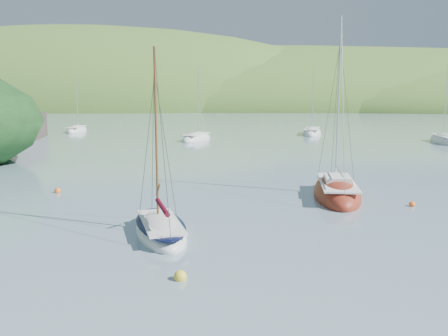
{
  "coord_description": "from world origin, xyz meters",
  "views": [
    {
      "loc": [
        2.52,
        -21.23,
        7.26
      ],
      "look_at": [
        1.31,
        8.0,
        2.45
      ],
      "focal_mm": 40.0,
      "sensor_mm": 36.0,
      "label": 1
    }
  ],
  "objects_px": {
    "daysailer_white": "(161,230)",
    "distant_sloop_d": "(445,141)",
    "distant_sloop_a": "(196,139)",
    "distant_sloop_b": "(312,133)",
    "distant_sloop_c": "(77,131)",
    "sloop_red": "(337,193)"
  },
  "relations": [
    {
      "from": "daysailer_white",
      "to": "distant_sloop_c",
      "type": "xyz_separation_m",
      "value": [
        -23.0,
        55.64,
        -0.05
      ]
    },
    {
      "from": "daysailer_white",
      "to": "distant_sloop_b",
      "type": "relative_size",
      "value": 0.88
    },
    {
      "from": "daysailer_white",
      "to": "sloop_red",
      "type": "relative_size",
      "value": 0.77
    },
    {
      "from": "distant_sloop_a",
      "to": "distant_sloop_c",
      "type": "relative_size",
      "value": 1.05
    },
    {
      "from": "distant_sloop_b",
      "to": "distant_sloop_c",
      "type": "height_order",
      "value": "distant_sloop_b"
    },
    {
      "from": "daysailer_white",
      "to": "distant_sloop_a",
      "type": "distance_m",
      "value": 43.78
    },
    {
      "from": "distant_sloop_a",
      "to": "distant_sloop_d",
      "type": "relative_size",
      "value": 0.91
    },
    {
      "from": "distant_sloop_b",
      "to": "distant_sloop_a",
      "type": "bearing_deg",
      "value": -141.36
    },
    {
      "from": "sloop_red",
      "to": "distant_sloop_c",
      "type": "relative_size",
      "value": 1.28
    },
    {
      "from": "distant_sloop_c",
      "to": "distant_sloop_d",
      "type": "height_order",
      "value": "distant_sloop_d"
    },
    {
      "from": "sloop_red",
      "to": "distant_sloop_b",
      "type": "bearing_deg",
      "value": 89.07
    },
    {
      "from": "distant_sloop_c",
      "to": "distant_sloop_d",
      "type": "distance_m",
      "value": 54.94
    },
    {
      "from": "distant_sloop_b",
      "to": "distant_sloop_c",
      "type": "bearing_deg",
      "value": -173.9
    },
    {
      "from": "sloop_red",
      "to": "distant_sloop_b",
      "type": "distance_m",
      "value": 43.79
    },
    {
      "from": "daysailer_white",
      "to": "distant_sloop_d",
      "type": "relative_size",
      "value": 0.85
    },
    {
      "from": "sloop_red",
      "to": "distant_sloop_c",
      "type": "bearing_deg",
      "value": 129.9
    },
    {
      "from": "distant_sloop_b",
      "to": "distant_sloop_d",
      "type": "xyz_separation_m",
      "value": [
        15.8,
        -10.86,
        0.01
      ]
    },
    {
      "from": "distant_sloop_d",
      "to": "distant_sloop_b",
      "type": "bearing_deg",
      "value": 147.24
    },
    {
      "from": "distant_sloop_a",
      "to": "distant_sloop_b",
      "type": "bearing_deg",
      "value": 46.3
    },
    {
      "from": "daysailer_white",
      "to": "distant_sloop_d",
      "type": "height_order",
      "value": "distant_sloop_d"
    },
    {
      "from": "daysailer_white",
      "to": "distant_sloop_c",
      "type": "bearing_deg",
      "value": 94.28
    },
    {
      "from": "distant_sloop_b",
      "to": "distant_sloop_d",
      "type": "distance_m",
      "value": 19.18
    }
  ]
}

